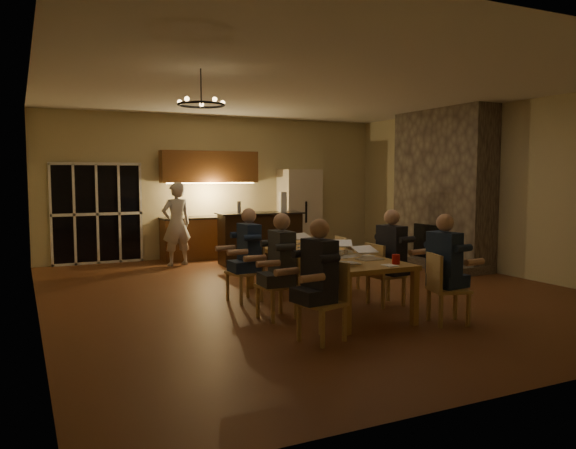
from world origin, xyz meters
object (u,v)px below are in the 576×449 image
(laptop_a, at_px, (346,255))
(can_right, at_px, (337,244))
(redcup_near, at_px, (396,259))
(plate_left, at_px, (339,263))
(chair_right_near, at_px, (449,289))
(laptop_d, at_px, (341,245))
(chair_left_near, at_px, (322,302))
(standing_person, at_px, (176,224))
(laptop_b, at_px, (370,251))
(can_silver, at_px, (346,254))
(bar_blender, at_px, (283,202))
(dining_table, at_px, (321,279))
(mug_front, at_px, (339,254))
(person_left_far, at_px, (249,255))
(laptop_f, at_px, (305,237))
(bar_bottle, at_px, (239,207))
(chair_left_far, at_px, (244,272))
(redcup_mid, at_px, (282,247))
(plate_far, at_px, (318,245))
(chair_right_mid, at_px, (386,274))
(mug_mid, at_px, (308,245))
(person_left_near, at_px, (319,280))
(can_cola, at_px, (269,239))
(chair_right_far, at_px, (353,264))
(bar_island, at_px, (260,238))
(person_right_near, at_px, (444,269))
(laptop_e, at_px, (277,238))
(chair_left_mid, at_px, (277,285))
(chandelier, at_px, (201,105))
(laptop_c, at_px, (305,245))
(mug_back, at_px, (273,245))
(redcup_far, at_px, (286,239))
(person_right_mid, at_px, (391,258))
(refrigerator, at_px, (299,211))

(laptop_a, height_order, can_right, laptop_a)
(redcup_near, distance_m, plate_left, 0.71)
(chair_right_near, distance_m, laptop_d, 1.71)
(chair_left_near, xyz_separation_m, standing_person, (-0.09, 5.99, 0.42))
(laptop_b, xyz_separation_m, can_silver, (-0.24, 0.21, -0.05))
(standing_person, distance_m, bar_blender, 2.28)
(dining_table, bearing_deg, mug_front, -91.11)
(person_left_far, xyz_separation_m, laptop_f, (1.12, 0.36, 0.17))
(bar_bottle, bearing_deg, chair_left_far, -109.57)
(redcup_mid, relative_size, plate_far, 0.44)
(chair_right_mid, relative_size, plate_far, 3.24)
(laptop_d, relative_size, can_right, 2.67)
(mug_mid, bearing_deg, person_left_far, 171.32)
(chair_right_mid, height_order, person_left_near, person_left_near)
(can_right, height_order, plate_left, can_right)
(can_cola, bearing_deg, chair_right_far, -42.40)
(bar_island, xyz_separation_m, plate_far, (-0.31, -3.10, 0.22))
(chair_right_near, relative_size, laptop_b, 2.78)
(person_right_near, bearing_deg, laptop_e, 16.30)
(bar_island, bearing_deg, chair_left_mid, -106.93)
(bar_island, xyz_separation_m, chandelier, (-2.45, -3.91, 2.21))
(person_left_near, relative_size, redcup_near, 11.50)
(laptop_c, height_order, mug_mid, laptop_c)
(mug_mid, bearing_deg, chair_right_near, -67.54)
(laptop_c, xyz_separation_m, bar_bottle, (0.46, 3.88, 0.34))
(person_left_near, height_order, can_silver, person_left_near)
(mug_back, relative_size, redcup_far, 0.83)
(can_right, relative_size, plate_left, 0.52)
(standing_person, height_order, mug_front, standing_person)
(mug_mid, distance_m, plate_left, 1.49)
(person_right_near, bearing_deg, standing_person, 10.61)
(person_left_near, bearing_deg, person_left_far, 170.49)
(chair_left_far, relative_size, laptop_c, 2.78)
(person_right_near, bearing_deg, can_right, 6.27)
(mug_mid, bearing_deg, chair_right_far, 2.49)
(chair_left_mid, height_order, laptop_d, laptop_d)
(person_right_mid, bearing_deg, bar_island, -4.65)
(chair_left_far, distance_m, laptop_b, 1.96)
(redcup_far, xyz_separation_m, can_right, (0.36, -1.03, 0.00))
(laptop_a, relative_size, plate_far, 1.17)
(chair_right_near, height_order, chair_right_far, same)
(chair_left_mid, relative_size, laptop_e, 2.78)
(bar_island, xyz_separation_m, can_cola, (-0.86, -2.42, 0.27))
(person_right_near, bearing_deg, chandelier, 53.13)
(refrigerator, distance_m, person_left_near, 7.27)
(bar_island, distance_m, plate_far, 3.12)
(redcup_far, bearing_deg, laptop_e, -135.03)
(laptop_c, distance_m, bar_blender, 4.05)
(person_right_near, bearing_deg, chair_left_near, 84.65)
(person_right_near, xyz_separation_m, laptop_a, (-1.13, 0.51, 0.17))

